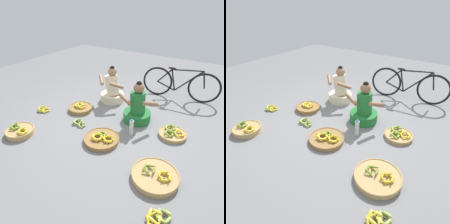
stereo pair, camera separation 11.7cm
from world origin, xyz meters
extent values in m
plane|color=slate|center=(0.00, 0.00, 0.00)|extent=(10.00, 10.00, 0.00)
cylinder|color=#237233|center=(0.24, 0.30, 0.09)|extent=(0.52, 0.52, 0.18)
cylinder|color=#237233|center=(0.24, 0.30, 0.38)|extent=(0.33, 0.30, 0.42)
sphere|color=#8C6042|center=(0.24, 0.30, 0.67)|extent=(0.19, 0.19, 0.19)
sphere|color=black|center=(0.24, 0.30, 0.75)|extent=(0.10, 0.10, 0.10)
cylinder|color=#8C6042|center=(0.06, 0.15, 0.46)|extent=(0.31, 0.17, 0.16)
cylinder|color=#8C6042|center=(0.51, 0.23, 0.46)|extent=(0.22, 0.30, 0.16)
cylinder|color=beige|center=(-0.59, 0.74, 0.09)|extent=(0.52, 0.52, 0.18)
cylinder|color=beige|center=(-0.59, 0.74, 0.39)|extent=(0.41, 0.35, 0.47)
sphere|color=#9E704C|center=(-0.59, 0.74, 0.69)|extent=(0.19, 0.19, 0.19)
sphere|color=black|center=(-0.59, 0.74, 0.76)|extent=(0.10, 0.10, 0.10)
cylinder|color=#9E704C|center=(-0.84, 0.66, 0.48)|extent=(0.26, 0.27, 0.16)
cylinder|color=#9E704C|center=(-0.38, 0.57, 0.48)|extent=(0.30, 0.21, 0.16)
torus|color=black|center=(0.13, 1.59, 0.34)|extent=(0.68, 0.14, 0.68)
torus|color=black|center=(1.14, 1.73, 0.34)|extent=(0.68, 0.14, 0.68)
cylinder|color=black|center=(0.79, 1.68, 0.45)|extent=(0.55, 0.11, 0.55)
cylinder|color=black|center=(0.47, 1.64, 0.43)|extent=(0.15, 0.05, 0.49)
cylinder|color=black|center=(0.74, 1.68, 0.69)|extent=(0.65, 0.13, 0.08)
cylinder|color=black|center=(0.33, 1.62, 0.27)|extent=(0.42, 0.09, 0.18)
cylinder|color=black|center=(0.27, 1.61, 0.50)|extent=(0.32, 0.08, 0.35)
cylinder|color=black|center=(1.10, 1.73, 0.53)|extent=(0.11, 0.05, 0.38)
ellipsoid|color=black|center=(0.41, 1.63, 0.70)|extent=(0.18, 0.08, 0.05)
cylinder|color=tan|center=(0.99, 0.18, 0.03)|extent=(0.46, 0.46, 0.05)
torus|color=tan|center=(0.99, 0.18, 0.05)|extent=(0.48, 0.48, 0.02)
ellipsoid|color=gold|center=(1.15, 0.20, 0.08)|extent=(0.04, 0.15, 0.06)
ellipsoid|color=gold|center=(1.13, 0.24, 0.07)|extent=(0.13, 0.12, 0.05)
ellipsoid|color=gold|center=(1.05, 0.24, 0.08)|extent=(0.12, 0.12, 0.07)
ellipsoid|color=gold|center=(1.03, 0.20, 0.08)|extent=(0.05, 0.14, 0.07)
ellipsoid|color=gold|center=(1.05, 0.15, 0.08)|extent=(0.12, 0.12, 0.06)
ellipsoid|color=gold|center=(1.13, 0.15, 0.08)|extent=(0.13, 0.12, 0.06)
sphere|color=#382D19|center=(1.09, 0.19, 0.08)|extent=(0.03, 0.03, 0.03)
ellipsoid|color=#8CAD38|center=(0.98, 0.26, 0.09)|extent=(0.05, 0.15, 0.09)
ellipsoid|color=#8CAD38|center=(0.95, 0.33, 0.09)|extent=(0.15, 0.10, 0.09)
ellipsoid|color=#8CAD38|center=(0.88, 0.32, 0.09)|extent=(0.14, 0.11, 0.08)
ellipsoid|color=#8CAD38|center=(0.85, 0.27, 0.08)|extent=(0.04, 0.16, 0.06)
ellipsoid|color=#8CAD38|center=(0.87, 0.21, 0.08)|extent=(0.14, 0.12, 0.06)
ellipsoid|color=#8CAD38|center=(0.94, 0.20, 0.08)|extent=(0.16, 0.08, 0.07)
sphere|color=#382D19|center=(0.92, 0.27, 0.08)|extent=(0.03, 0.03, 0.03)
ellipsoid|color=#8CAD38|center=(1.01, 0.11, 0.08)|extent=(0.05, 0.14, 0.06)
ellipsoid|color=#8CAD38|center=(0.96, 0.16, 0.09)|extent=(0.14, 0.06, 0.08)
ellipsoid|color=#8CAD38|center=(0.89, 0.11, 0.08)|extent=(0.06, 0.14, 0.06)
ellipsoid|color=#8CAD38|center=(0.94, 0.05, 0.09)|extent=(0.14, 0.05, 0.09)
sphere|color=#382D19|center=(0.95, 0.11, 0.08)|extent=(0.03, 0.03, 0.03)
cylinder|color=tan|center=(-1.26, -1.20, 0.04)|extent=(0.47, 0.47, 0.09)
torus|color=tan|center=(-1.26, -1.20, 0.09)|extent=(0.48, 0.48, 0.02)
ellipsoid|color=yellow|center=(-1.09, -1.21, 0.11)|extent=(0.05, 0.14, 0.05)
ellipsoid|color=yellow|center=(-1.10, -1.18, 0.11)|extent=(0.12, 0.11, 0.07)
ellipsoid|color=yellow|center=(-1.16, -1.16, 0.11)|extent=(0.14, 0.08, 0.06)
ellipsoid|color=yellow|center=(-1.19, -1.19, 0.12)|extent=(0.09, 0.13, 0.08)
ellipsoid|color=yellow|center=(-1.19, -1.26, 0.11)|extent=(0.11, 0.12, 0.06)
ellipsoid|color=yellow|center=(-1.16, -1.28, 0.11)|extent=(0.14, 0.06, 0.05)
ellipsoid|color=yellow|center=(-1.10, -1.26, 0.12)|extent=(0.12, 0.11, 0.08)
sphere|color=#382D19|center=(-1.14, -1.22, 0.11)|extent=(0.03, 0.03, 0.03)
ellipsoid|color=olive|center=(-1.31, -1.21, 0.11)|extent=(0.05, 0.13, 0.07)
ellipsoid|color=olive|center=(-1.35, -1.16, 0.11)|extent=(0.13, 0.06, 0.06)
ellipsoid|color=olive|center=(-1.41, -1.18, 0.12)|extent=(0.10, 0.13, 0.09)
ellipsoid|color=olive|center=(-1.41, -1.24, 0.12)|extent=(0.09, 0.13, 0.09)
ellipsoid|color=olive|center=(-1.34, -1.26, 0.12)|extent=(0.13, 0.08, 0.09)
sphere|color=#382D19|center=(-1.36, -1.21, 0.12)|extent=(0.03, 0.03, 0.03)
cylinder|color=tan|center=(1.09, -0.86, 0.04)|extent=(0.62, 0.62, 0.08)
torus|color=tan|center=(1.09, -0.86, 0.08)|extent=(0.63, 0.63, 0.02)
ellipsoid|color=gold|center=(1.27, -0.83, 0.11)|extent=(0.06, 0.14, 0.08)
ellipsoid|color=gold|center=(1.25, -0.79, 0.10)|extent=(0.13, 0.11, 0.07)
ellipsoid|color=gold|center=(1.18, -0.79, 0.10)|extent=(0.14, 0.09, 0.07)
ellipsoid|color=gold|center=(1.15, -0.84, 0.10)|extent=(0.03, 0.14, 0.07)
ellipsoid|color=gold|center=(1.18, -0.90, 0.11)|extent=(0.14, 0.08, 0.08)
ellipsoid|color=gold|center=(1.25, -0.89, 0.10)|extent=(0.13, 0.11, 0.06)
sphere|color=#382D19|center=(1.21, -0.84, 0.10)|extent=(0.03, 0.03, 0.03)
ellipsoid|color=olive|center=(1.06, -0.83, 0.11)|extent=(0.06, 0.15, 0.08)
ellipsoid|color=olive|center=(1.00, -0.78, 0.11)|extent=(0.15, 0.03, 0.08)
ellipsoid|color=olive|center=(0.93, -0.84, 0.10)|extent=(0.03, 0.15, 0.07)
ellipsoid|color=olive|center=(0.98, -0.90, 0.11)|extent=(0.15, 0.05, 0.09)
sphere|color=#382D19|center=(1.00, -0.84, 0.10)|extent=(0.03, 0.03, 0.03)
cylinder|color=olive|center=(0.05, -0.59, 0.03)|extent=(0.58, 0.58, 0.06)
torus|color=olive|center=(0.05, -0.59, 0.06)|extent=(0.59, 0.59, 0.02)
ellipsoid|color=gold|center=(0.24, -0.60, 0.09)|extent=(0.06, 0.15, 0.06)
ellipsoid|color=gold|center=(0.21, -0.54, 0.09)|extent=(0.13, 0.11, 0.07)
ellipsoid|color=gold|center=(0.17, -0.53, 0.10)|extent=(0.14, 0.05, 0.08)
ellipsoid|color=gold|center=(0.12, -0.56, 0.09)|extent=(0.10, 0.14, 0.07)
ellipsoid|color=gold|center=(0.12, -0.62, 0.10)|extent=(0.09, 0.14, 0.09)
ellipsoid|color=gold|center=(0.16, -0.65, 0.10)|extent=(0.14, 0.07, 0.08)
ellipsoid|color=gold|center=(0.21, -0.64, 0.09)|extent=(0.14, 0.10, 0.06)
sphere|color=#382D19|center=(0.18, -0.59, 0.09)|extent=(0.03, 0.03, 0.03)
ellipsoid|color=olive|center=(0.06, -0.54, 0.09)|extent=(0.05, 0.12, 0.07)
ellipsoid|color=olive|center=(0.03, -0.48, 0.08)|extent=(0.12, 0.07, 0.05)
ellipsoid|color=olive|center=(-0.02, -0.49, 0.09)|extent=(0.11, 0.09, 0.05)
ellipsoid|color=olive|center=(-0.04, -0.53, 0.09)|extent=(0.04, 0.12, 0.06)
ellipsoid|color=olive|center=(-0.02, -0.57, 0.09)|extent=(0.11, 0.08, 0.07)
ellipsoid|color=olive|center=(0.03, -0.57, 0.09)|extent=(0.11, 0.09, 0.07)
sphere|color=#382D19|center=(0.01, -0.53, 0.09)|extent=(0.03, 0.03, 0.03)
ellipsoid|color=yellow|center=(0.07, -0.64, 0.10)|extent=(0.05, 0.16, 0.07)
ellipsoid|color=yellow|center=(0.04, -0.59, 0.10)|extent=(0.15, 0.13, 0.08)
ellipsoid|color=yellow|center=(-0.03, -0.58, 0.10)|extent=(0.16, 0.10, 0.09)
ellipsoid|color=yellow|center=(-0.05, -0.60, 0.10)|extent=(0.12, 0.15, 0.09)
ellipsoid|color=yellow|center=(-0.06, -0.68, 0.10)|extent=(0.11, 0.15, 0.08)
ellipsoid|color=yellow|center=(-0.01, -0.71, 0.10)|extent=(0.16, 0.07, 0.09)
ellipsoid|color=yellow|center=(0.05, -0.69, 0.09)|extent=(0.14, 0.14, 0.07)
sphere|color=#382D19|center=(0.00, -0.64, 0.09)|extent=(0.04, 0.04, 0.04)
cylinder|color=olive|center=(-0.92, 0.01, 0.04)|extent=(0.48, 0.48, 0.07)
torus|color=olive|center=(-0.92, 0.01, 0.07)|extent=(0.50, 0.50, 0.02)
ellipsoid|color=yellow|center=(-0.83, 0.02, 0.10)|extent=(0.03, 0.15, 0.07)
ellipsoid|color=yellow|center=(-0.88, 0.08, 0.10)|extent=(0.15, 0.07, 0.08)
ellipsoid|color=yellow|center=(-0.95, 0.05, 0.10)|extent=(0.10, 0.14, 0.09)
ellipsoid|color=yellow|center=(-0.95, -0.03, 0.10)|extent=(0.12, 0.13, 0.08)
ellipsoid|color=yellow|center=(-0.89, -0.05, 0.10)|extent=(0.15, 0.04, 0.09)
sphere|color=#382D19|center=(-0.90, 0.02, 0.10)|extent=(0.03, 0.03, 0.03)
ellipsoid|color=yellow|center=(-0.90, 0.01, 0.10)|extent=(0.06, 0.15, 0.07)
ellipsoid|color=yellow|center=(-0.93, 0.07, 0.10)|extent=(0.14, 0.13, 0.08)
ellipsoid|color=yellow|center=(-0.99, 0.08, 0.11)|extent=(0.15, 0.08, 0.09)
ellipsoid|color=yellow|center=(-1.03, 0.02, 0.10)|extent=(0.04, 0.15, 0.07)
ellipsoid|color=yellow|center=(-0.99, -0.04, 0.10)|extent=(0.15, 0.09, 0.07)
ellipsoid|color=yellow|center=(-0.93, -0.03, 0.10)|extent=(0.14, 0.12, 0.07)
sphere|color=#382D19|center=(-0.97, 0.02, 0.10)|extent=(0.04, 0.04, 0.04)
ellipsoid|color=gold|center=(1.33, -1.36, 0.03)|extent=(0.14, 0.09, 0.07)
ellipsoid|color=gold|center=(1.26, -1.38, 0.03)|extent=(0.11, 0.12, 0.07)
ellipsoid|color=gold|center=(1.26, -1.45, 0.03)|extent=(0.11, 0.12, 0.07)
sphere|color=#382D19|center=(1.30, -1.41, 0.03)|extent=(0.03, 0.03, 0.03)
ellipsoid|color=#9EB747|center=(1.44, -1.32, 0.03)|extent=(0.07, 0.14, 0.07)
ellipsoid|color=#9EB747|center=(1.39, -1.25, 0.03)|extent=(0.14, 0.06, 0.07)
ellipsoid|color=#9EB747|center=(1.32, -1.32, 0.03)|extent=(0.06, 0.14, 0.08)
ellipsoid|color=#9EB747|center=(1.38, -1.37, 0.03)|extent=(0.14, 0.04, 0.06)
sphere|color=#382D19|center=(1.38, -1.31, 0.03)|extent=(0.03, 0.03, 0.03)
ellipsoid|color=yellow|center=(1.35, -1.35, 0.03)|extent=(0.07, 0.14, 0.07)
ellipsoid|color=yellow|center=(1.30, -1.31, 0.03)|extent=(0.14, 0.06, 0.08)
ellipsoid|color=yellow|center=(1.24, -1.37, 0.03)|extent=(0.05, 0.13, 0.08)
ellipsoid|color=yellow|center=(1.29, -1.42, 0.03)|extent=(0.13, 0.05, 0.07)
sphere|color=#382D19|center=(1.30, -1.36, 0.03)|extent=(0.04, 0.04, 0.04)
ellipsoid|color=#9EB747|center=(-0.57, -0.40, 0.03)|extent=(0.04, 0.15, 0.07)
ellipsoid|color=#9EB747|center=(-0.60, -0.35, 0.03)|extent=(0.15, 0.11, 0.08)
ellipsoid|color=#9EB747|center=(-0.67, -0.35, 0.03)|extent=(0.14, 0.11, 0.09)
ellipsoid|color=#9EB747|center=(-0.70, -0.41, 0.02)|extent=(0.06, 0.15, 0.06)
ellipsoid|color=#9EB747|center=(-0.66, -0.47, 0.03)|extent=(0.15, 0.08, 0.08)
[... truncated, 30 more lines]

